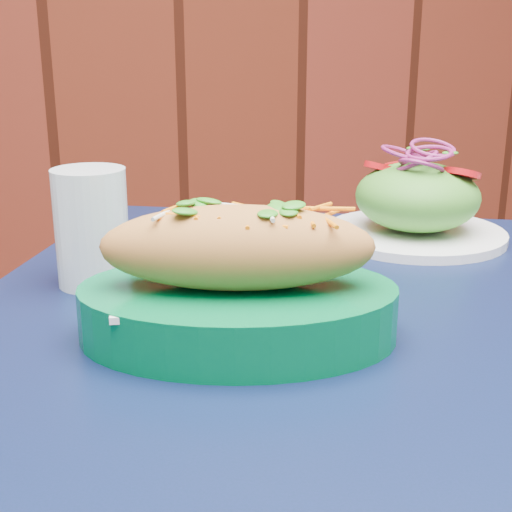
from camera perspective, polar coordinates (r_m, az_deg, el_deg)
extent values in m
cube|color=black|center=(0.72, 8.25, -5.55)|extent=(1.05, 1.05, 0.03)
cylinder|color=black|center=(1.23, -8.34, -14.77)|extent=(0.04, 0.04, 0.72)
cube|color=white|center=(0.63, -1.47, -2.80)|extent=(0.23, 0.15, 0.01)
ellipsoid|color=#BD783C|center=(0.62, -1.50, 0.69)|extent=(0.26, 0.15, 0.07)
cylinder|color=white|center=(0.98, 12.58, 1.75)|extent=(0.24, 0.24, 0.01)
ellipsoid|color=#4C992D|center=(0.97, 12.77, 4.65)|extent=(0.16, 0.16, 0.09)
cylinder|color=red|center=(0.95, 16.18, 6.65)|extent=(0.05, 0.05, 0.01)
cylinder|color=red|center=(0.97, 10.04, 7.28)|extent=(0.05, 0.05, 0.01)
cylinder|color=red|center=(1.00, 11.65, 7.49)|extent=(0.05, 0.05, 0.01)
torus|color=#8A1E61|center=(0.96, 12.97, 7.56)|extent=(0.06, 0.06, 0.01)
torus|color=#8A1E61|center=(0.96, 12.99, 7.80)|extent=(0.06, 0.06, 0.01)
torus|color=#8A1E61|center=(0.96, 13.01, 8.03)|extent=(0.06, 0.06, 0.01)
torus|color=#8A1E61|center=(0.96, 13.02, 8.27)|extent=(0.06, 0.06, 0.01)
torus|color=#8A1E61|center=(0.95, 13.04, 8.51)|extent=(0.06, 0.06, 0.01)
torus|color=#8A1E61|center=(0.95, 13.06, 8.74)|extent=(0.06, 0.06, 0.01)
cylinder|color=silver|center=(0.79, -13.01, 2.24)|extent=(0.08, 0.08, 0.13)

